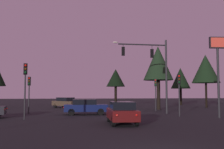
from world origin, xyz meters
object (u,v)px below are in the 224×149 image
at_px(store_sign_illuminated, 218,58).
at_px(tree_left_far, 116,78).
at_px(traffic_light_corner_left, 179,86).
at_px(tree_center_horizon, 206,69).
at_px(traffic_light_far_side, 29,87).
at_px(car_nearside_lane, 122,112).
at_px(traffic_signal_mast_arm, 152,63).
at_px(traffic_light_corner_right, 25,80).
at_px(car_crossing_right, 86,107).
at_px(tree_behind_sign, 158,63).
at_px(traffic_light_median, 156,88).
at_px(tree_lot_edge, 180,78).
at_px(car_far_lane, 66,102).

distance_m(store_sign_illuminated, tree_left_far, 23.94).
bearing_deg(traffic_light_corner_left, tree_left_far, 95.56).
bearing_deg(tree_center_horizon, traffic_light_far_side, -159.03).
bearing_deg(traffic_light_far_side, car_nearside_lane, -53.38).
relative_size(traffic_signal_mast_arm, tree_center_horizon, 0.96).
height_order(traffic_light_corner_right, tree_center_horizon, tree_center_horizon).
xyz_separation_m(traffic_light_corner_right, store_sign_illuminated, (16.23, -0.93, 1.96)).
xyz_separation_m(traffic_light_corner_right, tree_center_horizon, (24.00, 15.57, 2.66)).
height_order(traffic_signal_mast_arm, car_crossing_right, traffic_signal_mast_arm).
bearing_deg(tree_left_far, traffic_light_corner_left, -84.44).
bearing_deg(tree_left_far, tree_center_horizon, -28.76).
height_order(traffic_signal_mast_arm, tree_left_far, traffic_signal_mast_arm).
bearing_deg(tree_center_horizon, store_sign_illuminated, -115.24).
bearing_deg(car_nearside_lane, car_crossing_right, 102.67).
relative_size(store_sign_illuminated, tree_behind_sign, 0.84).
xyz_separation_m(traffic_light_median, car_nearside_lane, (-6.78, -12.98, -1.95)).
bearing_deg(traffic_light_corner_right, tree_lot_edge, 46.02).
xyz_separation_m(traffic_light_corner_right, tree_lot_edge, (23.99, 24.86, 1.74)).
height_order(tree_behind_sign, tree_left_far, tree_behind_sign).
bearing_deg(traffic_light_corner_left, tree_lot_edge, 66.19).
xyz_separation_m(car_crossing_right, store_sign_illuminated, (11.09, -5.50, 4.34)).
distance_m(traffic_signal_mast_arm, tree_lot_edge, 23.56).
relative_size(traffic_signal_mast_arm, car_far_lane, 1.66).
bearing_deg(tree_lot_edge, traffic_light_median, -122.46).
bearing_deg(store_sign_illuminated, traffic_light_far_side, 157.02).
bearing_deg(traffic_light_far_side, tree_left_far, 53.95).
relative_size(traffic_light_corner_left, traffic_light_median, 1.00).
bearing_deg(traffic_light_corner_left, store_sign_illuminated, -35.07).
xyz_separation_m(traffic_light_median, car_crossing_right, (-8.71, -4.36, -1.95)).
xyz_separation_m(tree_left_far, tree_lot_edge, (12.62, 2.36, 0.21)).
bearing_deg(traffic_light_far_side, tree_lot_edge, 37.33).
bearing_deg(store_sign_illuminated, traffic_signal_mast_arm, 127.19).
relative_size(car_far_lane, tree_lot_edge, 0.68).
bearing_deg(tree_lot_edge, car_far_lane, -161.93).
relative_size(traffic_light_far_side, tree_lot_edge, 0.55).
relative_size(tree_left_far, tree_lot_edge, 0.91).
xyz_separation_m(traffic_signal_mast_arm, traffic_light_median, (1.78, 4.38, -2.51)).
height_order(traffic_light_corner_right, tree_left_far, tree_left_far).
distance_m(traffic_light_corner_left, traffic_light_far_side, 14.91).
bearing_deg(traffic_signal_mast_arm, car_crossing_right, 179.82).
height_order(tree_left_far, tree_lot_edge, tree_lot_edge).
bearing_deg(tree_behind_sign, traffic_light_corner_right, -142.30).
bearing_deg(store_sign_illuminated, tree_center_horizon, 64.76).
bearing_deg(traffic_light_median, traffic_signal_mast_arm, -112.09).
bearing_deg(tree_center_horizon, car_nearside_lane, -130.78).
bearing_deg(store_sign_illuminated, car_crossing_right, 153.63).
distance_m(traffic_signal_mast_arm, store_sign_illuminated, 6.87).
bearing_deg(car_nearside_lane, traffic_light_median, 62.44).
bearing_deg(traffic_signal_mast_arm, car_far_lane, 123.53).
bearing_deg(car_crossing_right, tree_behind_sign, 35.52).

